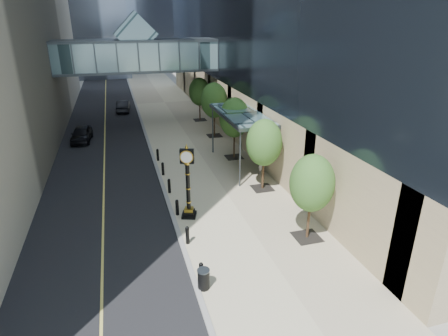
{
  "coord_description": "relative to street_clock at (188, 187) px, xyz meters",
  "views": [
    {
      "loc": [
        -5.55,
        -12.41,
        11.06
      ],
      "look_at": [
        0.04,
        6.79,
        3.02
      ],
      "focal_mm": 30.0,
      "sensor_mm": 36.0,
      "label": 1
    }
  ],
  "objects": [
    {
      "name": "car_near",
      "position": [
        -6.98,
        17.42,
        -1.24
      ],
      "size": [
        2.1,
        4.36,
        1.44
      ],
      "primitive_type": "imported",
      "rotation": [
        0.0,
        0.0,
        -0.1
      ],
      "color": "black",
      "rests_on": "road"
    },
    {
      "name": "street_clock",
      "position": [
        0.0,
        0.0,
        0.0
      ],
      "size": [
        1.05,
        1.05,
        4.42
      ],
      "rotation": [
        0.0,
        0.0,
        -0.33
      ],
      "color": "black",
      "rests_on": "sidewalk"
    },
    {
      "name": "entrance_canopy",
      "position": [
        5.54,
        6.98,
        2.22
      ],
      "size": [
        3.0,
        8.0,
        4.38
      ],
      "color": "#383F44",
      "rests_on": "ground"
    },
    {
      "name": "curb",
      "position": [
        -0.94,
        32.98,
        -1.94
      ],
      "size": [
        0.25,
        180.0,
        0.07
      ],
      "primitive_type": "cube",
      "color": "gray",
      "rests_on": "ground"
    },
    {
      "name": "trash_bin",
      "position": [
        -0.64,
        -6.47,
        -1.46
      ],
      "size": [
        0.67,
        0.67,
        0.9
      ],
      "primitive_type": "cylinder",
      "rotation": [
        0.0,
        0.0,
        -0.36
      ],
      "color": "black",
      "rests_on": "sidewalk"
    },
    {
      "name": "ground",
      "position": [
        2.06,
        -7.02,
        -1.97
      ],
      "size": [
        320.0,
        320.0,
        0.0
      ],
      "primitive_type": "plane",
      "color": "gray",
      "rests_on": "ground"
    },
    {
      "name": "pedestrian",
      "position": [
        6.56,
        4.97,
        -1.12
      ],
      "size": [
        0.66,
        0.51,
        1.59
      ],
      "primitive_type": "imported",
      "rotation": [
        0.0,
        0.0,
        3.39
      ],
      "color": "#AFA8A0",
      "rests_on": "sidewalk"
    },
    {
      "name": "bollard_row",
      "position": [
        -0.64,
        1.98,
        -1.46
      ],
      "size": [
        0.2,
        16.2,
        0.9
      ],
      "color": "black",
      "rests_on": "sidewalk"
    },
    {
      "name": "skywalk",
      "position": [
        -0.94,
        20.98,
        5.74
      ],
      "size": [
        17.0,
        4.2,
        5.8
      ],
      "color": "slate",
      "rests_on": "ground"
    },
    {
      "name": "car_far",
      "position": [
        -2.66,
        29.07,
        -1.26
      ],
      "size": [
        1.89,
        4.36,
        1.4
      ],
      "primitive_type": "imported",
      "rotation": [
        0.0,
        0.0,
        3.04
      ],
      "color": "black",
      "rests_on": "road"
    },
    {
      "name": "sidewalk",
      "position": [
        3.06,
        32.98,
        -1.94
      ],
      "size": [
        8.0,
        180.0,
        0.06
      ],
      "primitive_type": "cube",
      "color": "#BCB391",
      "rests_on": "ground"
    },
    {
      "name": "road",
      "position": [
        -4.94,
        32.98,
        -1.96
      ],
      "size": [
        8.0,
        180.0,
        0.02
      ],
      "primitive_type": "cube",
      "color": "black",
      "rests_on": "ground"
    },
    {
      "name": "street_trees",
      "position": [
        5.66,
        9.45,
        1.45
      ],
      "size": [
        2.58,
        28.33,
        5.29
      ],
      "color": "black",
      "rests_on": "sidewalk"
    }
  ]
}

